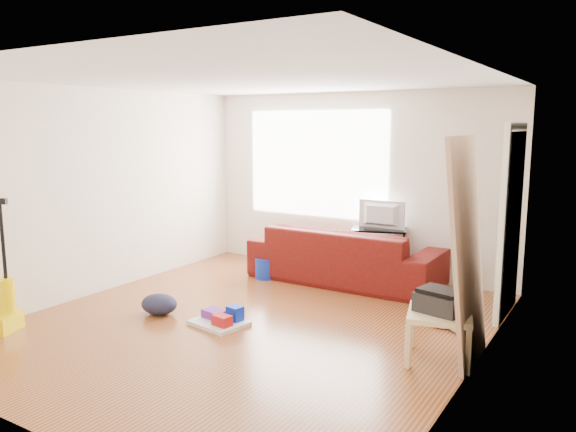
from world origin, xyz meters
The scene contains 13 objects.
room centered at (0.07, 0.15, 1.25)m, with size 4.51×5.01×2.51m.
sofa centered at (0.14, 1.95, 0.00)m, with size 2.50×0.98×0.73m, color #48160E.
tv_stand centered at (0.50, 2.22, 0.36)m, with size 0.80×0.61×0.71m.
tv centered at (0.50, 2.22, 0.89)m, with size 0.63×0.08×0.36m, color black.
side_table centered at (1.95, 0.11, 0.37)m, with size 0.67×0.67×0.44m.
printer centered at (1.95, 0.11, 0.54)m, with size 0.45×0.38×0.21m.
bucket centered at (-0.85, 1.53, 0.00)m, with size 0.28×0.28×0.28m, color #1230BA.
toilet_paper centered at (-0.83, 1.56, 0.19)m, with size 0.11×0.11×0.10m, color white.
cleaning_tray centered at (-0.23, -0.20, 0.06)m, with size 0.60×0.51×0.19m.
backpack centered at (-1.02, -0.29, 0.00)m, with size 0.41×0.33×0.23m, color black.
sneakers centered at (1.85, 0.87, 0.05)m, with size 0.44×0.22×0.10m.
vacuum centered at (-2.00, -1.48, 0.25)m, with size 0.37×0.40×1.34m.
door_panel centered at (2.13, 0.22, 0.00)m, with size 0.04×0.79×1.97m, color tan.
Camera 1 is at (3.28, -4.58, 2.06)m, focal length 35.00 mm.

